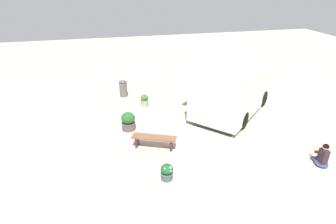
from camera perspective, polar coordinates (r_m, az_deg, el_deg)
ground_plane at (r=12.91m, az=9.62°, el=-1.58°), size 40.00×40.00×0.00m
food_truck at (r=13.33m, az=13.22°, el=4.64°), size 5.07×4.93×2.50m
person_customer at (r=11.09m, az=29.13°, el=-8.04°), size 0.48×0.74×0.86m
planter_flowering_near at (r=14.03m, az=-4.86°, el=2.43°), size 0.41×0.41×0.61m
planter_flowering_far at (r=11.90m, az=-8.17°, el=-1.87°), size 0.60×0.60×0.79m
planter_flowering_side at (r=9.11m, az=-0.24°, el=-12.17°), size 0.41×0.41×0.57m
plaza_bench at (r=10.58m, az=-2.86°, el=-5.64°), size 1.71×1.03×0.48m
trash_bin at (r=15.27m, az=-9.19°, el=4.80°), size 0.43×0.43×0.89m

